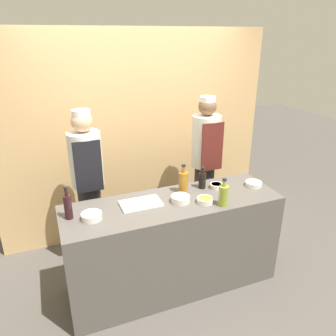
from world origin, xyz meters
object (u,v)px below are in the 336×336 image
object	(u,v)px
sauce_bowl_orange	(92,216)
bottle_oil	(223,195)
bottle_soy	(202,180)
sauce_bowl_yellow	(205,200)
chef_left	(88,185)
cutting_board	(141,203)
sauce_bowl_purple	(254,184)
bottle_wine	(68,206)
sauce_bowl_green	(216,186)
bottle_amber	(183,182)
chef_right	(205,165)
sauce_bowl_brown	(181,199)

from	to	relation	value
sauce_bowl_orange	bottle_oil	xyz separation A→B (m)	(1.11, -0.19, 0.07)
bottle_oil	bottle_soy	bearing A→B (deg)	91.43
sauce_bowl_yellow	sauce_bowl_orange	world-z (taller)	sauce_bowl_orange
chef_left	bottle_soy	bearing A→B (deg)	-24.94
cutting_board	bottle_soy	xyz separation A→B (m)	(0.66, 0.11, 0.08)
sauce_bowl_purple	cutting_board	world-z (taller)	sauce_bowl_purple
cutting_board	bottle_wine	distance (m)	0.62
sauce_bowl_green	bottle_amber	xyz separation A→B (m)	(-0.34, 0.04, 0.09)
sauce_bowl_orange	bottle_oil	world-z (taller)	bottle_oil
bottle_wine	chef_right	size ratio (longest dim) A/B	0.17
sauce_bowl_brown	cutting_board	bearing A→B (deg)	166.16
sauce_bowl_purple	sauce_bowl_orange	world-z (taller)	sauce_bowl_orange
sauce_bowl_purple	bottle_soy	bearing A→B (deg)	163.09
sauce_bowl_purple	bottle_wine	size ratio (longest dim) A/B	0.56
cutting_board	sauce_bowl_brown	bearing A→B (deg)	-13.84
sauce_bowl_orange	cutting_board	distance (m)	0.45
bottle_soy	sauce_bowl_green	bearing A→B (deg)	-24.08
sauce_bowl_green	sauce_bowl_orange	distance (m)	1.24
sauce_bowl_orange	bottle_soy	xyz separation A→B (m)	(1.11, 0.20, 0.06)
sauce_bowl_green	sauce_bowl_orange	size ratio (longest dim) A/B	0.73
bottle_soy	chef_right	world-z (taller)	chef_right
sauce_bowl_yellow	bottle_soy	xyz separation A→B (m)	(0.11, 0.29, 0.06)
bottle_amber	bottle_soy	distance (m)	0.21
bottle_soy	bottle_wine	world-z (taller)	bottle_wine
cutting_board	bottle_wine	bearing A→B (deg)	-179.29
bottle_amber	chef_left	bearing A→B (deg)	148.59
bottle_oil	chef_right	size ratio (longest dim) A/B	0.15
sauce_bowl_purple	chef_right	bearing A→B (deg)	108.81
sauce_bowl_yellow	bottle_soy	bearing A→B (deg)	68.06
sauce_bowl_green	cutting_board	distance (m)	0.79
sauce_bowl_orange	chef_right	xyz separation A→B (m)	(1.39, 0.67, -0.01)
sauce_bowl_orange	cutting_board	world-z (taller)	sauce_bowl_orange
cutting_board	bottle_wine	world-z (taller)	bottle_wine
sauce_bowl_yellow	cutting_board	distance (m)	0.57
bottle_wine	sauce_bowl_green	bearing A→B (deg)	2.28
bottle_amber	bottle_wine	xyz separation A→B (m)	(-1.06, -0.09, 0.00)
sauce_bowl_yellow	bottle_wine	size ratio (longest dim) A/B	0.51
chef_left	chef_right	world-z (taller)	chef_right
bottle_oil	bottle_amber	bearing A→B (deg)	121.28
sauce_bowl_yellow	chef_right	size ratio (longest dim) A/B	0.09
bottle_wine	chef_left	world-z (taller)	chef_left
sauce_bowl_yellow	bottle_wine	xyz separation A→B (m)	(-1.16, 0.17, 0.09)
sauce_bowl_brown	chef_right	world-z (taller)	chef_right
sauce_bowl_purple	chef_left	world-z (taller)	chef_left
bottle_soy	chef_right	distance (m)	0.56
sauce_bowl_orange	bottle_wine	world-z (taller)	bottle_wine
bottle_amber	bottle_wine	world-z (taller)	bottle_wine
sauce_bowl_brown	sauce_bowl_green	bearing A→B (deg)	16.85
bottle_oil	chef_right	bearing A→B (deg)	72.43
sauce_bowl_brown	chef_right	distance (m)	0.90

